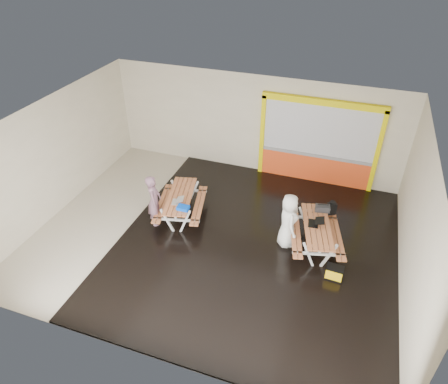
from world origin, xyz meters
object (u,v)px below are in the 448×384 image
at_px(picnic_table_right, 316,231).
at_px(person_right, 288,221).
at_px(dark_case, 297,240).
at_px(toolbox, 322,208).
at_px(fluke_bag, 334,273).
at_px(laptop_right, 316,222).
at_px(backpack, 332,208).
at_px(person_left, 154,201).
at_px(picnic_table_left, 181,200).
at_px(laptop_left, 177,201).
at_px(blue_pouch, 183,208).

relative_size(picnic_table_right, person_right, 1.38).
height_order(person_right, dark_case, person_right).
distance_m(toolbox, fluke_bag, 1.94).
relative_size(laptop_right, fluke_bag, 0.99).
bearing_deg(backpack, person_left, -162.96).
xyz_separation_m(person_right, fluke_bag, (1.42, -0.92, -0.60)).
bearing_deg(person_right, picnic_table_left, 61.49).
bearing_deg(laptop_left, blue_pouch, -40.62).
xyz_separation_m(backpack, dark_case, (-0.74, -1.01, -0.61)).
distance_m(person_right, blue_pouch, 2.95).
bearing_deg(blue_pouch, person_right, 8.00).
relative_size(blue_pouch, backpack, 0.78).
distance_m(person_left, laptop_left, 0.67).
xyz_separation_m(laptop_left, dark_case, (3.50, 0.28, -0.72)).
bearing_deg(laptop_right, person_right, -167.79).
distance_m(person_left, dark_case, 4.23).
relative_size(laptop_right, backpack, 1.05).
height_order(blue_pouch, fluke_bag, blue_pouch).
bearing_deg(laptop_left, picnic_table_left, 101.55).
bearing_deg(toolbox, backpack, 54.52).
height_order(picnic_table_left, backpack, backpack).
relative_size(person_right, blue_pouch, 4.95).
bearing_deg(toolbox, laptop_left, -166.49).
height_order(picnic_table_left, picnic_table_right, same).
bearing_deg(backpack, fluke_bag, -79.25).
relative_size(picnic_table_right, blue_pouch, 6.85).
bearing_deg(dark_case, backpack, 53.80).
bearing_deg(picnic_table_right, toolbox, 87.70).
bearing_deg(dark_case, laptop_left, -175.46).
bearing_deg(picnic_table_right, fluke_bag, -57.74).
relative_size(laptop_right, toolbox, 1.03).
relative_size(person_left, toolbox, 3.82).
height_order(picnic_table_right, blue_pouch, blue_pouch).
bearing_deg(backpack, toolbox, -125.48).
relative_size(picnic_table_left, blue_pouch, 6.83).
xyz_separation_m(person_right, blue_pouch, (-2.92, -0.41, 0.01)).
height_order(picnic_table_left, dark_case, picnic_table_left).
bearing_deg(laptop_right, laptop_left, -175.41).
distance_m(toolbox, backpack, 0.43).
xyz_separation_m(laptop_right, toolbox, (0.09, 0.65, 0.04)).
distance_m(person_left, toolbox, 4.79).
bearing_deg(laptop_right, toolbox, 82.21).
relative_size(dark_case, fluke_bag, 0.81).
distance_m(person_right, laptop_left, 3.21).
distance_m(laptop_right, dark_case, 0.84).
relative_size(laptop_left, laptop_right, 0.92).
bearing_deg(fluke_bag, laptop_right, 123.52).
xyz_separation_m(blue_pouch, toolbox, (3.72, 1.21, 0.04)).
xyz_separation_m(picnic_table_right, person_left, (-4.62, -0.48, 0.23)).
bearing_deg(dark_case, fluke_bag, -42.52).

